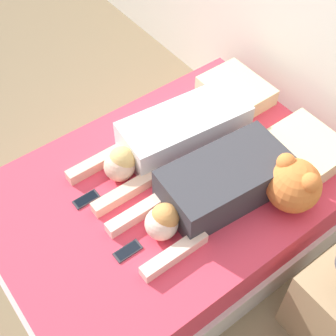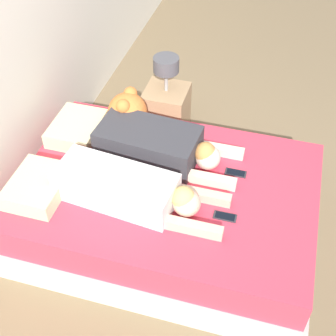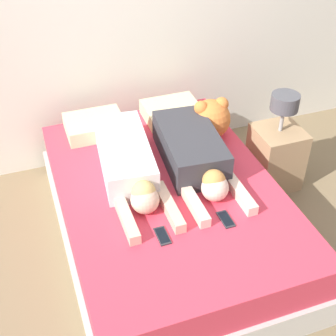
{
  "view_description": "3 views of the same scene",
  "coord_description": "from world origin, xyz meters",
  "px_view_note": "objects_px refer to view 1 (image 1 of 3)",
  "views": [
    {
      "loc": [
        1.32,
        -1.0,
        2.67
      ],
      "look_at": [
        0.0,
        0.0,
        0.64
      ],
      "focal_mm": 50.0,
      "sensor_mm": 36.0,
      "label": 1
    },
    {
      "loc": [
        -2.18,
        -0.62,
        2.84
      ],
      "look_at": [
        0.0,
        0.0,
        0.64
      ],
      "focal_mm": 50.0,
      "sensor_mm": 36.0,
      "label": 2
    },
    {
      "loc": [
        -0.82,
        -2.31,
        2.53
      ],
      "look_at": [
        0.0,
        0.0,
        0.64
      ],
      "focal_mm": 50.0,
      "sensor_mm": 36.0,
      "label": 3
    }
  ],
  "objects_px": {
    "person_left": "(172,135)",
    "cell_phone_right": "(128,251)",
    "plush_toy": "(294,185)",
    "nightstand": "(334,303)",
    "pillow_head_left": "(236,91)",
    "pillow_head_right": "(307,147)",
    "bed": "(168,208)",
    "person_right": "(215,187)",
    "cell_phone_left": "(86,199)"
  },
  "relations": [
    {
      "from": "person_left",
      "to": "bed",
      "type": "bearing_deg",
      "value": -41.92
    },
    {
      "from": "bed",
      "to": "person_left",
      "type": "distance_m",
      "value": 0.46
    },
    {
      "from": "bed",
      "to": "pillow_head_right",
      "type": "height_order",
      "value": "pillow_head_right"
    },
    {
      "from": "nightstand",
      "to": "cell_phone_left",
      "type": "bearing_deg",
      "value": -148.71
    },
    {
      "from": "person_right",
      "to": "person_left",
      "type": "bearing_deg",
      "value": 173.0
    },
    {
      "from": "pillow_head_right",
      "to": "plush_toy",
      "type": "height_order",
      "value": "plush_toy"
    },
    {
      "from": "cell_phone_left",
      "to": "person_left",
      "type": "bearing_deg",
      "value": 92.48
    },
    {
      "from": "pillow_head_left",
      "to": "bed",
      "type": "bearing_deg",
      "value": -68.63
    },
    {
      "from": "cell_phone_right",
      "to": "person_left",
      "type": "bearing_deg",
      "value": 125.17
    },
    {
      "from": "pillow_head_left",
      "to": "person_left",
      "type": "relative_size",
      "value": 0.38
    },
    {
      "from": "cell_phone_right",
      "to": "bed",
      "type": "bearing_deg",
      "value": 117.48
    },
    {
      "from": "person_left",
      "to": "cell_phone_left",
      "type": "distance_m",
      "value": 0.65
    },
    {
      "from": "pillow_head_left",
      "to": "cell_phone_left",
      "type": "bearing_deg",
      "value": -84.14
    },
    {
      "from": "plush_toy",
      "to": "pillow_head_left",
      "type": "bearing_deg",
      "value": 157.03
    },
    {
      "from": "bed",
      "to": "nightstand",
      "type": "height_order",
      "value": "nightstand"
    },
    {
      "from": "cell_phone_right",
      "to": "nightstand",
      "type": "height_order",
      "value": "nightstand"
    },
    {
      "from": "pillow_head_left",
      "to": "cell_phone_left",
      "type": "relative_size",
      "value": 2.94
    },
    {
      "from": "person_right",
      "to": "cell_phone_right",
      "type": "relative_size",
      "value": 6.96
    },
    {
      "from": "pillow_head_left",
      "to": "cell_phone_left",
      "type": "height_order",
      "value": "pillow_head_left"
    },
    {
      "from": "pillow_head_right",
      "to": "cell_phone_left",
      "type": "xyz_separation_m",
      "value": [
        -0.51,
        -1.26,
        -0.05
      ]
    },
    {
      "from": "pillow_head_right",
      "to": "cell_phone_right",
      "type": "xyz_separation_m",
      "value": [
        -0.09,
        -1.26,
        -0.05
      ]
    },
    {
      "from": "cell_phone_right",
      "to": "cell_phone_left",
      "type": "bearing_deg",
      "value": -179.59
    },
    {
      "from": "bed",
      "to": "person_left",
      "type": "xyz_separation_m",
      "value": [
        -0.22,
        0.2,
        0.36
      ]
    },
    {
      "from": "cell_phone_left",
      "to": "nightstand",
      "type": "distance_m",
      "value": 1.46
    },
    {
      "from": "pillow_head_left",
      "to": "person_right",
      "type": "height_order",
      "value": "person_right"
    },
    {
      "from": "person_right",
      "to": "plush_toy",
      "type": "height_order",
      "value": "plush_toy"
    },
    {
      "from": "cell_phone_right",
      "to": "nightstand",
      "type": "relative_size",
      "value": 0.18
    },
    {
      "from": "bed",
      "to": "cell_phone_left",
      "type": "relative_size",
      "value": 13.94
    },
    {
      "from": "person_right",
      "to": "plush_toy",
      "type": "bearing_deg",
      "value": 50.56
    },
    {
      "from": "pillow_head_left",
      "to": "pillow_head_right",
      "type": "distance_m",
      "value": 0.64
    },
    {
      "from": "cell_phone_left",
      "to": "person_right",
      "type": "bearing_deg",
      "value": 53.2
    },
    {
      "from": "nightstand",
      "to": "person_left",
      "type": "bearing_deg",
      "value": -174.76
    },
    {
      "from": "person_left",
      "to": "person_right",
      "type": "bearing_deg",
      "value": -7.0
    },
    {
      "from": "bed",
      "to": "nightstand",
      "type": "relative_size",
      "value": 2.53
    },
    {
      "from": "pillow_head_left",
      "to": "cell_phone_right",
      "type": "height_order",
      "value": "pillow_head_left"
    },
    {
      "from": "cell_phone_right",
      "to": "nightstand",
      "type": "bearing_deg",
      "value": 42.45
    },
    {
      "from": "pillow_head_right",
      "to": "nightstand",
      "type": "relative_size",
      "value": 0.53
    },
    {
      "from": "bed",
      "to": "person_left",
      "type": "relative_size",
      "value": 1.82
    },
    {
      "from": "pillow_head_left",
      "to": "pillow_head_right",
      "type": "xyz_separation_m",
      "value": [
        0.64,
        0.0,
        0.0
      ]
    },
    {
      "from": "cell_phone_left",
      "to": "cell_phone_right",
      "type": "relative_size",
      "value": 1.0
    },
    {
      "from": "bed",
      "to": "pillow_head_right",
      "type": "xyz_separation_m",
      "value": [
        0.32,
        0.82,
        0.31
      ]
    },
    {
      "from": "cell_phone_right",
      "to": "pillow_head_left",
      "type": "bearing_deg",
      "value": 113.55
    },
    {
      "from": "bed",
      "to": "person_right",
      "type": "xyz_separation_m",
      "value": [
        0.24,
        0.14,
        0.36
      ]
    },
    {
      "from": "person_left",
      "to": "person_right",
      "type": "height_order",
      "value": "person_right"
    },
    {
      "from": "person_left",
      "to": "plush_toy",
      "type": "xyz_separation_m",
      "value": [
        0.73,
        0.27,
        0.06
      ]
    },
    {
      "from": "person_left",
      "to": "cell_phone_right",
      "type": "xyz_separation_m",
      "value": [
        0.45,
        -0.63,
        -0.1
      ]
    },
    {
      "from": "pillow_head_left",
      "to": "plush_toy",
      "type": "bearing_deg",
      "value": -22.97
    },
    {
      "from": "pillow_head_right",
      "to": "cell_phone_left",
      "type": "bearing_deg",
      "value": -112.14
    },
    {
      "from": "plush_toy",
      "to": "person_right",
      "type": "bearing_deg",
      "value": -129.44
    },
    {
      "from": "pillow_head_left",
      "to": "nightstand",
      "type": "xyz_separation_m",
      "value": [
        1.37,
        -0.51,
        -0.25
      ]
    }
  ]
}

